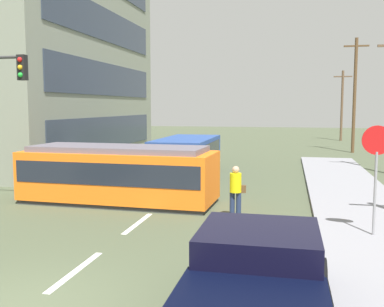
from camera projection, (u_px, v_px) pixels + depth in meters
name	position (u px, v px, depth m)	size (l,w,h in m)	color
ground_plane	(172.00, 197.00, 17.30)	(120.00, 120.00, 0.00)	#48513A
sidewalk_curb_right	(379.00, 235.00, 11.97)	(3.20, 36.00, 0.14)	gray
lane_stripe_1	(76.00, 271.00, 9.53)	(0.16, 2.40, 0.01)	silver
lane_stripe_2	(138.00, 223.00, 13.42)	(0.16, 2.40, 0.01)	silver
lane_stripe_3	(197.00, 178.00, 21.85)	(0.16, 2.40, 0.01)	silver
lane_stripe_4	(216.00, 163.00, 27.68)	(0.16, 2.40, 0.01)	silver
streetcar_tram	(119.00, 173.00, 16.26)	(7.12, 2.80, 2.08)	orange
city_bus	(187.00, 154.00, 22.62)	(2.56, 5.94, 1.91)	#2A4891
pedestrian_crossing	(236.00, 189.00, 13.86)	(0.51, 0.36, 1.67)	#212D4D
pickup_truck_parked	(256.00, 285.00, 6.78)	(2.28, 5.00, 1.55)	black
parked_sedan_mid	(69.00, 168.00, 21.02)	(2.02, 4.10, 1.19)	silver
stop_sign	(377.00, 157.00, 11.53)	(0.76, 0.07, 2.88)	gray
utility_pole_far	(355.00, 93.00, 33.48)	(1.80, 0.24, 8.57)	brown
utility_pole_distant	(342.00, 104.00, 45.33)	(1.80, 0.24, 7.10)	brown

